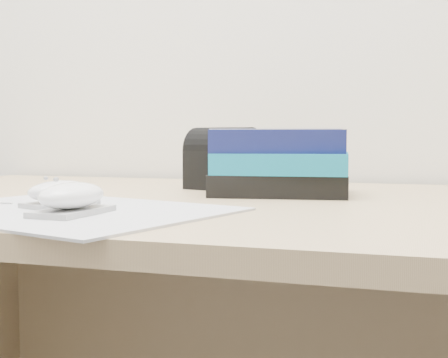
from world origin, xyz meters
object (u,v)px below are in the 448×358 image
(desk, at_px, (297,339))
(mouse_rear, at_px, (60,193))
(pouch, at_px, (223,159))
(book_stack, at_px, (280,163))
(mouse_front, at_px, (72,198))

(desk, xyz_separation_m, mouse_rear, (-0.28, -0.26, 0.26))
(mouse_rear, height_order, pouch, pouch)
(mouse_rear, bearing_deg, book_stack, 51.03)
(desk, bearing_deg, pouch, 146.81)
(pouch, bearing_deg, mouse_front, -97.23)
(book_stack, bearing_deg, mouse_front, -115.60)
(mouse_front, bearing_deg, pouch, 82.77)
(desk, distance_m, book_stack, 0.29)
(desk, relative_size, pouch, 11.12)
(mouse_rear, bearing_deg, mouse_front, -49.03)
(desk, distance_m, mouse_rear, 0.46)
(mouse_rear, relative_size, mouse_front, 0.98)
(mouse_front, bearing_deg, mouse_rear, 130.97)
(mouse_front, distance_m, pouch, 0.44)
(book_stack, height_order, pouch, pouch)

